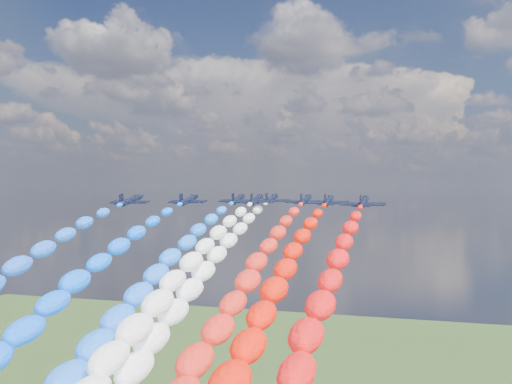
% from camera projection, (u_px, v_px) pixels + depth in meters
% --- Properties ---
extents(jet_0, '(9.57, 13.07, 4.97)m').
position_uv_depth(jet_0, '(131.00, 200.00, 145.91)').
color(jet_0, black).
extents(jet_1, '(9.50, 13.02, 4.97)m').
position_uv_depth(jet_1, '(189.00, 200.00, 150.95)').
color(jet_1, black).
extents(trail_1, '(5.63, 98.08, 37.96)m').
position_uv_depth(trail_1, '(65.00, 308.00, 101.86)').
color(trail_1, '#0A5EFE').
extents(jet_2, '(10.05, 13.42, 4.97)m').
position_uv_depth(jet_2, '(238.00, 199.00, 159.35)').
color(jet_2, black).
extents(trail_2, '(5.63, 98.08, 37.96)m').
position_uv_depth(trail_2, '(146.00, 299.00, 110.26)').
color(trail_2, blue).
extents(jet_3, '(9.98, 13.36, 4.97)m').
position_uv_depth(jet_3, '(256.00, 200.00, 151.73)').
color(jet_3, black).
extents(trail_3, '(5.63, 98.08, 37.96)m').
position_uv_depth(trail_3, '(167.00, 307.00, 102.63)').
color(trail_3, white).
extents(jet_4, '(9.53, 13.05, 4.97)m').
position_uv_depth(jet_4, '(271.00, 199.00, 163.66)').
color(jet_4, black).
extents(trail_4, '(5.63, 98.08, 37.96)m').
position_uv_depth(trail_4, '(197.00, 295.00, 114.57)').
color(trail_4, white).
extents(jet_5, '(9.55, 13.05, 4.97)m').
position_uv_depth(jet_5, '(305.00, 200.00, 151.43)').
color(jet_5, black).
extents(trail_5, '(5.63, 98.08, 37.96)m').
position_uv_depth(trail_5, '(239.00, 308.00, 102.34)').
color(trail_5, red).
extents(jet_6, '(9.78, 13.23, 4.97)m').
position_uv_depth(jet_6, '(328.00, 201.00, 142.07)').
color(jet_6, black).
extents(trail_6, '(5.63, 98.08, 37.96)m').
position_uv_depth(trail_6, '(267.00, 320.00, 92.97)').
color(trail_6, red).
extents(jet_7, '(9.50, 13.02, 4.97)m').
position_uv_depth(jet_7, '(363.00, 202.00, 129.48)').
color(jet_7, black).
extents(trail_7, '(5.63, 98.08, 37.96)m').
position_uv_depth(trail_7, '(314.00, 340.00, 80.39)').
color(trail_7, red).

